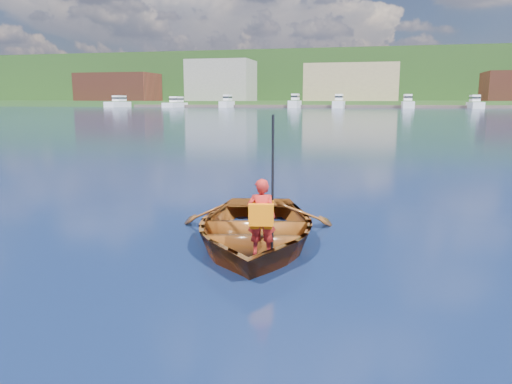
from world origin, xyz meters
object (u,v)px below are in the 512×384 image
(child_paddler, at_px, (262,216))
(dock, at_px, (383,106))
(rowboat, at_px, (254,228))
(marina_yachts, at_px, (354,103))

(child_paddler, bearing_deg, dock, 88.45)
(rowboat, xyz_separation_m, dock, (4.32, 147.66, 0.15))
(rowboat, relative_size, dock, 0.03)
(child_paddler, relative_size, dock, 0.01)
(dock, relative_size, marina_yachts, 1.07)
(child_paddler, bearing_deg, marina_yachts, 91.78)
(rowboat, bearing_deg, dock, 88.32)
(rowboat, relative_size, child_paddler, 2.23)
(marina_yachts, bearing_deg, dock, 29.00)
(dock, xyz_separation_m, marina_yachts, (-8.48, -4.70, 1.00))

